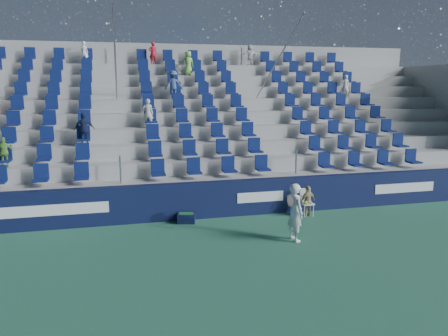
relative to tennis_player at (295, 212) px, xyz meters
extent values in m
plane|color=#2D694E|center=(-1.67, -0.46, -0.82)|extent=(70.00, 70.00, 0.00)
cube|color=#10163A|center=(-1.67, 2.69, -0.22)|extent=(24.00, 0.30, 1.20)
cube|color=white|center=(-6.67, 2.53, -0.20)|extent=(3.20, 0.02, 0.34)
cube|color=white|center=(-0.17, 2.53, -0.20)|extent=(1.60, 0.02, 0.34)
cube|color=white|center=(5.33, 2.53, -0.20)|extent=(2.40, 0.02, 0.34)
cube|color=#A0A19B|center=(-1.67, 3.27, -0.22)|extent=(24.00, 0.85, 1.20)
cube|color=#A0A19B|center=(-1.67, 4.12, 0.03)|extent=(24.00, 0.85, 1.70)
cube|color=#A0A19B|center=(-1.67, 4.97, 0.28)|extent=(24.00, 0.85, 2.20)
cube|color=#A0A19B|center=(-1.67, 5.82, 0.53)|extent=(24.00, 0.85, 2.70)
cube|color=#A0A19B|center=(-1.67, 6.67, 0.78)|extent=(24.00, 0.85, 3.20)
cube|color=#A0A19B|center=(-1.67, 7.52, 1.03)|extent=(24.00, 0.85, 3.70)
cube|color=#A0A19B|center=(-1.67, 8.37, 1.28)|extent=(24.00, 0.85, 4.20)
cube|color=#A0A19B|center=(-1.67, 9.22, 1.53)|extent=(24.00, 0.85, 4.70)
cube|color=#A0A19B|center=(-1.67, 10.07, 1.78)|extent=(24.00, 0.85, 5.20)
cube|color=#A0A19B|center=(-1.67, 10.74, 2.28)|extent=(24.00, 0.50, 6.20)
cube|color=#A0A19B|center=(10.18, 6.67, 1.78)|extent=(0.30, 7.65, 5.20)
cube|color=#0D1B50|center=(-1.67, 3.27, 0.73)|extent=(16.05, 0.50, 0.70)
cube|color=#0D1B50|center=(-1.67, 4.12, 1.23)|extent=(16.05, 0.50, 0.70)
cube|color=#0D1B50|center=(-1.67, 4.97, 1.73)|extent=(16.05, 0.50, 0.70)
cube|color=#0D1B50|center=(-1.67, 5.82, 2.23)|extent=(16.05, 0.50, 0.70)
cube|color=#0D1B50|center=(-1.67, 6.67, 2.73)|extent=(16.05, 0.50, 0.70)
cube|color=#0D1B50|center=(-1.67, 7.52, 3.23)|extent=(16.05, 0.50, 0.70)
cube|color=#0D1B50|center=(-1.67, 8.37, 3.73)|extent=(16.05, 0.50, 0.70)
cube|color=#0D1B50|center=(-1.67, 9.22, 4.23)|extent=(16.05, 0.50, 0.70)
cube|color=#0D1B50|center=(-1.67, 10.07, 4.73)|extent=(16.05, 0.50, 0.70)
cylinder|color=gray|center=(-4.67, 6.67, 3.53)|extent=(0.06, 7.68, 4.55)
cylinder|color=gray|center=(1.33, 6.67, 3.53)|extent=(0.06, 7.68, 4.55)
imported|color=#172145|center=(-5.81, 4.92, 1.95)|extent=(0.69, 0.33, 1.15)
imported|color=#7CC34E|center=(-1.46, 9.17, 4.42)|extent=(0.59, 0.45, 1.08)
imported|color=white|center=(-5.99, 10.02, 4.87)|extent=(0.38, 0.27, 0.98)
imported|color=#40578D|center=(-2.36, 7.47, 3.46)|extent=(0.82, 0.56, 1.16)
imported|color=beige|center=(-3.56, 5.77, 2.42)|extent=(0.43, 0.31, 1.09)
imported|color=red|center=(-2.95, 10.02, 4.88)|extent=(0.38, 0.27, 1.01)
imported|color=#70AE45|center=(-8.22, 4.07, 1.37)|extent=(0.61, 0.36, 0.98)
imported|color=white|center=(1.71, 10.02, 4.87)|extent=(0.97, 0.52, 0.99)
imported|color=silver|center=(5.47, 7.47, 3.39)|extent=(0.41, 0.31, 1.03)
imported|color=white|center=(0.00, 0.00, 0.00)|extent=(0.49, 0.65, 1.64)
cylinder|color=navy|center=(-0.25, -0.25, 0.11)|extent=(0.03, 0.03, 0.28)
torus|color=black|center=(-0.25, -0.25, 0.41)|extent=(0.30, 0.17, 0.28)
plane|color=#262626|center=(-0.25, -0.25, 0.41)|extent=(0.30, 0.16, 0.29)
sphere|color=yellow|center=(0.25, -0.20, 0.27)|extent=(0.07, 0.07, 0.07)
sphere|color=yellow|center=(0.25, -0.14, 0.30)|extent=(0.07, 0.07, 0.07)
cube|color=white|center=(1.32, 2.09, -0.41)|extent=(0.42, 0.42, 0.04)
cube|color=white|center=(1.32, 2.28, -0.17)|extent=(0.40, 0.06, 0.49)
cylinder|color=white|center=(1.16, 1.93, -0.63)|extent=(0.03, 0.03, 0.39)
cylinder|color=white|center=(1.48, 1.93, -0.63)|extent=(0.03, 0.03, 0.39)
cylinder|color=white|center=(1.16, 2.25, -0.63)|extent=(0.03, 0.03, 0.39)
cylinder|color=white|center=(1.48, 2.25, -0.63)|extent=(0.03, 0.03, 0.39)
imported|color=tan|center=(1.32, 2.04, -0.31)|extent=(0.66, 0.43, 1.04)
cube|color=#11183E|center=(-2.71, 2.29, -0.67)|extent=(0.61, 0.47, 0.30)
cube|color=#1E662D|center=(-2.71, 2.29, -0.60)|extent=(0.49, 0.35, 0.18)
camera|label=1|loc=(-4.69, -10.86, 3.50)|focal=35.00mm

